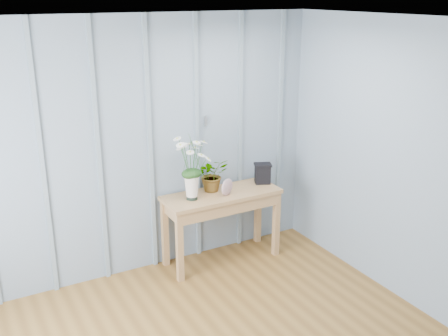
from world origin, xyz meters
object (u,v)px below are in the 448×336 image
daisy_vase (191,158)px  felt_disc_vessel (227,187)px  sideboard (222,203)px  carved_box (263,173)px

daisy_vase → felt_disc_vessel: daisy_vase is taller
sideboard → felt_disc_vessel: 0.22m
sideboard → carved_box: carved_box is taller
daisy_vase → felt_disc_vessel: 0.49m
sideboard → felt_disc_vessel: (0.02, -0.08, 0.20)m
carved_box → felt_disc_vessel: bearing=-166.2°
felt_disc_vessel → carved_box: carved_box is taller
sideboard → daisy_vase: daisy_vase is taller
daisy_vase → felt_disc_vessel: (0.35, -0.07, -0.34)m
daisy_vase → felt_disc_vessel: size_ratio=3.92×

